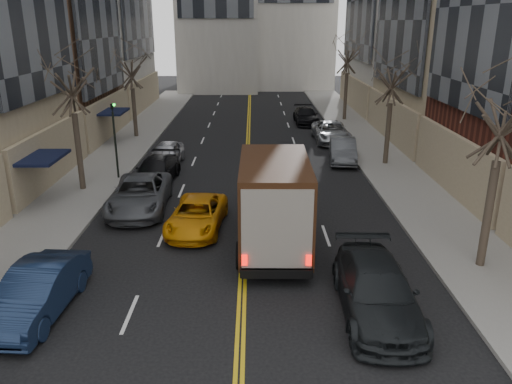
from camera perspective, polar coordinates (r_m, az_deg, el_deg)
The scene contains 19 objects.
sidewalk_left at distance 34.97m, azimuth -15.94°, elevation 3.93°, with size 4.00×66.00×0.15m, color slate.
sidewalk_right at distance 34.78m, azimuth 14.04°, elevation 4.02°, with size 4.00×66.00×0.15m, color slate.
tree_lf_mid at distance 27.25m, azimuth -20.63°, elevation 13.36°, with size 3.20×3.20×8.91m.
tree_lf_far at distance 39.74m, azimuth -14.18°, elevation 14.54°, with size 3.20×3.20×8.12m.
tree_rt_near at distance 18.72m, azimuth 26.82°, elevation 10.07°, with size 3.20×3.20×8.71m.
tree_rt_mid at distance 31.81m, azimuth 15.45°, elevation 13.73°, with size 3.20×3.20×8.32m.
tree_rt_far at distance 46.38m, azimuth 10.53°, elevation 16.23°, with size 3.20×3.20×9.11m.
traffic_signal at distance 29.24m, azimuth -15.88°, elevation 6.62°, with size 0.29×0.26×4.70m.
ups_truck at distance 19.68m, azimuth 2.05°, elevation -1.25°, with size 2.90×6.94×3.78m.
observer_sedan at distance 16.15m, azimuth 13.62°, elevation -10.88°, with size 2.41×5.62×1.62m.
taxi at distance 22.00m, azimuth -6.78°, elevation -2.62°, with size 2.20×4.76×1.32m, color orange.
pedestrian at distance 21.75m, azimuth -1.36°, elevation -2.16°, with size 0.63×0.41×1.73m, color black.
parked_lf_b at distance 17.12m, azimuth -23.69°, elevation -10.37°, with size 1.65×4.72×1.56m, color #121F38.
parked_lf_c at distance 24.69m, azimuth -13.16°, elevation -0.24°, with size 2.64×5.72×1.59m, color #4B4D52.
parked_lf_d at distance 28.69m, azimuth -11.36°, elevation 2.40°, with size 2.00×4.91×1.43m, color black.
parked_lf_e at distance 32.14m, azimuth -10.19°, elevation 4.30°, with size 1.74×4.33×1.47m, color #A9AAB1.
parked_rt_a at distance 32.98m, azimuth 9.89°, elevation 4.73°, with size 1.60×4.60×1.52m, color #474A4E.
parked_rt_b at distance 38.40m, azimuth 8.58°, elevation 6.80°, with size 2.52×5.47×1.52m, color #A5A9AD.
parked_rt_c at distance 45.15m, azimuth 5.72°, elevation 8.66°, with size 1.98×4.87×1.41m, color black.
Camera 1 is at (0.38, -5.57, 8.70)m, focal length 35.00 mm.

